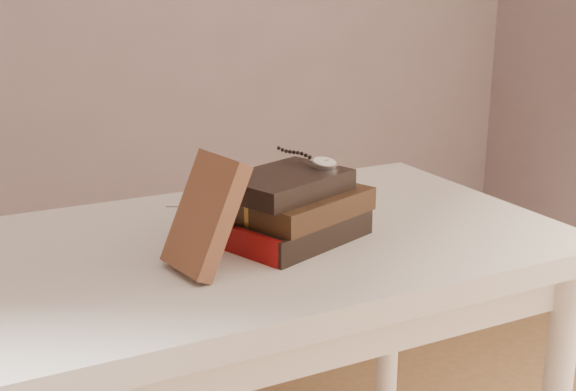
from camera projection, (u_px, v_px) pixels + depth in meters
name	position (u px, v px, depth m)	size (l,w,h in m)	color
table	(256.00, 288.00, 1.25)	(1.00, 0.60, 0.75)	beige
book_stack	(294.00, 209.00, 1.20)	(0.26, 0.22, 0.11)	black
journal	(205.00, 215.00, 1.06)	(0.03, 0.11, 0.17)	#492A1C
pocket_watch	(321.00, 162.00, 1.22)	(0.06, 0.15, 0.02)	silver
eyeglasses	(225.00, 203.00, 1.18)	(0.12, 0.13, 0.04)	silver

